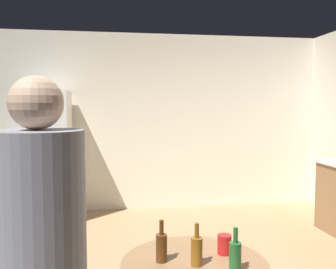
# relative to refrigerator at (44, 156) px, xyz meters

# --- Properties ---
(wall_back) EXTENTS (5.32, 0.06, 2.70)m
(wall_back) POSITION_rel_refrigerator_xyz_m (1.60, 0.43, 0.45)
(wall_back) COLOR silver
(wall_back) RESTS_ON ground_plane
(refrigerator) EXTENTS (0.70, 0.68, 1.80)m
(refrigerator) POSITION_rel_refrigerator_xyz_m (0.00, 0.00, 0.00)
(refrigerator) COLOR white
(refrigerator) RESTS_ON ground_plane
(beer_bottle_amber) EXTENTS (0.06, 0.06, 0.23)m
(beer_bottle_amber) POSITION_rel_refrigerator_xyz_m (1.38, -3.36, -0.08)
(beer_bottle_amber) COLOR #8C5919
(beer_bottle_amber) RESTS_ON foreground_table
(beer_bottle_brown) EXTENTS (0.06, 0.06, 0.23)m
(beer_bottle_brown) POSITION_rel_refrigerator_xyz_m (1.20, -3.29, -0.08)
(beer_bottle_brown) COLOR #593314
(beer_bottle_brown) RESTS_ON foreground_table
(beer_bottle_green) EXTENTS (0.06, 0.06, 0.23)m
(beer_bottle_green) POSITION_rel_refrigerator_xyz_m (1.56, -3.46, -0.08)
(beer_bottle_green) COLOR #26662D
(beer_bottle_green) RESTS_ON foreground_table
(plastic_cup_red) EXTENTS (0.08, 0.08, 0.11)m
(plastic_cup_red) POSITION_rel_refrigerator_xyz_m (1.57, -3.24, -0.11)
(plastic_cup_red) COLOR red
(plastic_cup_red) RESTS_ON foreground_table
(person_in_gray_shirt) EXTENTS (0.42, 0.42, 1.69)m
(person_in_gray_shirt) POSITION_rel_refrigerator_xyz_m (0.67, -3.82, 0.09)
(person_in_gray_shirt) COLOR #2D2D38
(person_in_gray_shirt) RESTS_ON ground_plane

